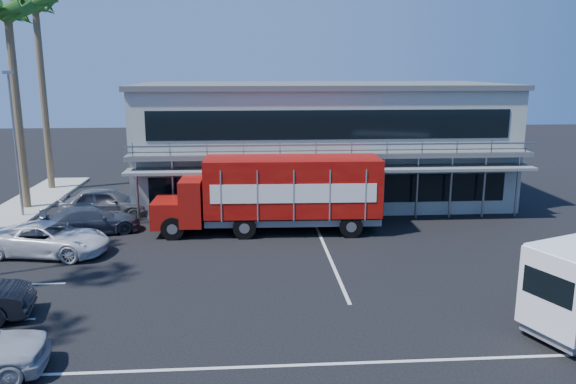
{
  "coord_description": "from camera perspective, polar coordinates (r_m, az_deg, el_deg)",
  "views": [
    {
      "loc": [
        -1.52,
        -20.39,
        8.25
      ],
      "look_at": [
        0.38,
        6.31,
        2.3
      ],
      "focal_mm": 35.0,
      "sensor_mm": 36.0,
      "label": 1
    }
  ],
  "objects": [
    {
      "name": "parked_car_d",
      "position": [
        30.07,
        -19.33,
        -2.75
      ],
      "size": [
        5.13,
        3.37,
        1.38
      ],
      "primitive_type": "imported",
      "rotation": [
        0.0,
        0.0,
        1.9
      ],
      "color": "#323943",
      "rests_on": "ground"
    },
    {
      "name": "parked_car_c",
      "position": [
        27.42,
        -23.1,
        -4.41
      ],
      "size": [
        5.67,
        3.42,
        1.47
      ],
      "primitive_type": "imported",
      "rotation": [
        0.0,
        0.0,
        1.38
      ],
      "color": "silver",
      "rests_on": "ground"
    },
    {
      "name": "parked_car_e",
      "position": [
        33.03,
        -17.94,
        -1.02
      ],
      "size": [
        5.07,
        2.14,
        1.71
      ],
      "primitive_type": "imported",
      "rotation": [
        0.0,
        0.0,
        1.59
      ],
      "color": "slate",
      "rests_on": "ground"
    },
    {
      "name": "ground",
      "position": [
        22.05,
        0.19,
        -9.44
      ],
      "size": [
        120.0,
        120.0,
        0.0
      ],
      "primitive_type": "plane",
      "color": "black",
      "rests_on": "ground"
    },
    {
      "name": "building",
      "position": [
        35.91,
        3.21,
        5.16
      ],
      "size": [
        22.4,
        12.0,
        7.3
      ],
      "color": "#9B9E91",
      "rests_on": "ground"
    },
    {
      "name": "light_pole_far",
      "position": [
        34.06,
        -26.0,
        4.95
      ],
      "size": [
        0.5,
        0.25,
        8.09
      ],
      "color": "gray",
      "rests_on": "ground"
    },
    {
      "name": "palm_e",
      "position": [
        35.97,
        -26.52,
        14.97
      ],
      "size": [
        2.8,
        2.8,
        12.25
      ],
      "color": "brown",
      "rests_on": "ground"
    },
    {
      "name": "palm_f",
      "position": [
        41.32,
        -24.23,
        15.95
      ],
      "size": [
        2.8,
        2.8,
        13.25
      ],
      "color": "brown",
      "rests_on": "ground"
    },
    {
      "name": "red_truck",
      "position": [
        28.41,
        -1.14,
        0.05
      ],
      "size": [
        11.47,
        3.03,
        3.84
      ],
      "rotation": [
        0.0,
        0.0,
        -0.03
      ],
      "color": "maroon",
      "rests_on": "ground"
    }
  ]
}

